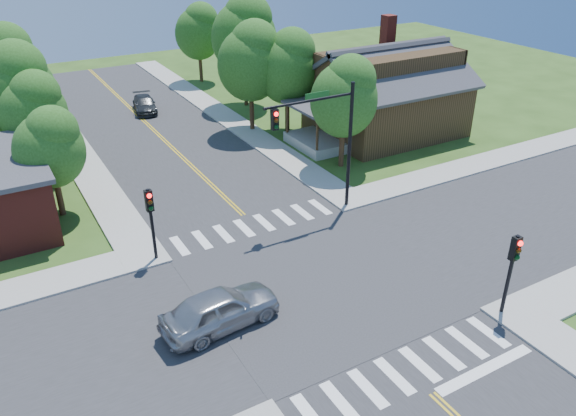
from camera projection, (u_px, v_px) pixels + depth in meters
ground at (316, 285)px, 25.33m from camera, size 100.00×100.00×0.00m
road_ns at (316, 284)px, 25.33m from camera, size 10.00×90.00×0.04m
road_ew at (316, 284)px, 25.32m from camera, size 90.00×10.00×0.04m
intersection_patch at (316, 285)px, 25.33m from camera, size 10.20×10.20×0.06m
sidewalk_ne at (377, 124)px, 44.40m from camera, size 40.00×40.00×0.14m
crosswalk_north at (254, 225)px, 30.06m from camera, size 8.85×2.00×0.01m
crosswalk_south at (407, 370)px, 20.57m from camera, size 8.85×2.00×0.01m
centerline at (316, 284)px, 25.31m from camera, size 0.30×90.00×0.01m
stop_bar at (485, 370)px, 20.62m from camera, size 4.60×0.45×0.09m
signal_mast_ne at (324, 131)px, 29.07m from camera, size 5.30×0.42×7.20m
signal_pole_se at (513, 261)px, 22.25m from camera, size 0.34×0.42×3.80m
signal_pole_nw at (151, 212)px, 25.89m from camera, size 0.34×0.42×3.80m
house_ne at (386, 89)px, 41.35m from camera, size 13.05×8.80×7.11m
tree_e_a at (346, 95)px, 34.95m from camera, size 4.32×4.11×7.35m
tree_e_b at (289, 65)px, 40.71m from camera, size 4.57×4.34×7.76m
tree_e_c at (245, 33)px, 46.09m from camera, size 5.47×5.20×9.30m
tree_e_d at (199, 30)px, 53.42m from camera, size 4.43×4.21×7.54m
tree_w_a at (50, 146)px, 29.34m from camera, size 3.67×3.49×6.24m
tree_w_b at (16, 86)px, 34.36m from camera, size 4.89×4.64×8.30m
tree_w_c at (6, 62)px, 40.04m from camera, size 4.84×4.60×8.24m
tree_house at (252, 59)px, 40.70m from camera, size 4.88×4.64×8.30m
tree_bldg at (34, 109)px, 33.59m from camera, size 4.02×3.82×6.84m
car_silver at (220, 309)px, 22.43m from camera, size 2.90×5.28×1.67m
car_dgrey at (145, 105)px, 46.94m from camera, size 3.27×4.87×1.23m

